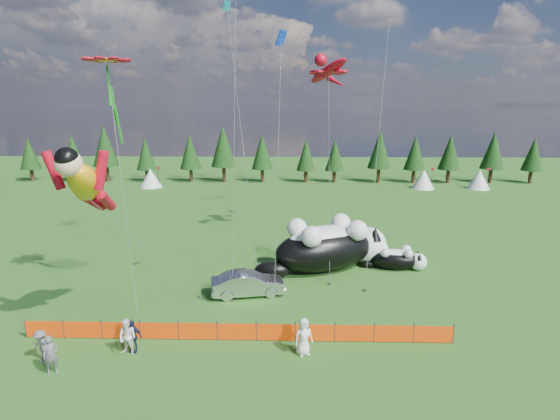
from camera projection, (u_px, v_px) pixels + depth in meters
name	position (u px, v px, depth m)	size (l,w,h in m)	color
ground	(243.00, 314.00, 25.38)	(160.00, 160.00, 0.00)	#0C380A
safety_fence	(237.00, 332.00, 22.35)	(22.06, 0.06, 1.10)	#262626
tree_line	(274.00, 157.00, 68.20)	(90.00, 4.00, 8.00)	black
festival_tents	(348.00, 179.00, 63.67)	(50.00, 3.20, 2.80)	white
cat_large	(331.00, 245.00, 31.93)	(9.97, 6.74, 3.83)	black
cat_small	(398.00, 259.00, 32.13)	(4.77, 2.05, 1.72)	black
car	(248.00, 284.00, 27.71)	(1.63, 4.67, 1.54)	silver
spectator_a	(51.00, 355.00, 19.53)	(0.67, 0.44, 1.83)	#5D5D62
spectator_b	(127.00, 337.00, 20.99)	(0.90, 0.53, 1.85)	white
spectator_c	(132.00, 336.00, 21.28)	(0.98, 0.50, 1.67)	#141D39
spectator_d	(41.00, 346.00, 20.46)	(1.03, 0.53, 1.60)	#5D5D62
spectator_e	(304.00, 337.00, 21.02)	(0.92, 0.60, 1.88)	white
superhero_kite	(85.00, 183.00, 21.26)	(7.25, 7.61, 11.31)	#EBA40C
gecko_kite	(328.00, 71.00, 36.15)	(6.44, 14.12, 17.78)	#B9091F
flower_kite	(107.00, 63.00, 23.86)	(3.98, 5.87, 14.80)	#B9091F
diamond_kite_a	(236.00, 4.00, 27.91)	(0.80, 6.05, 20.35)	#0C31C0
diamond_kite_c	(281.00, 51.00, 22.29)	(0.80, 2.85, 15.92)	#0C31C0
diamond_kite_d	(229.00, 24.00, 31.43)	(3.03, 6.14, 19.87)	#0C8496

